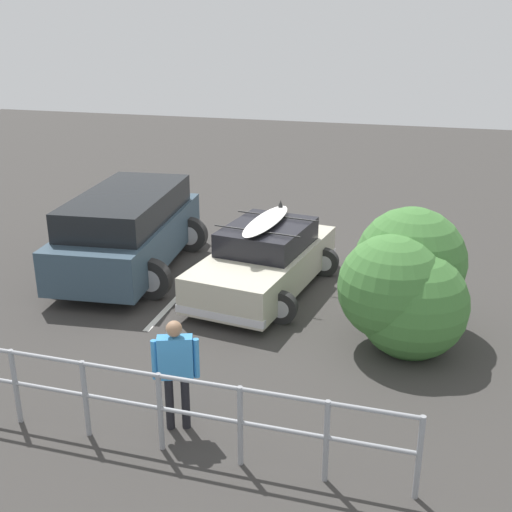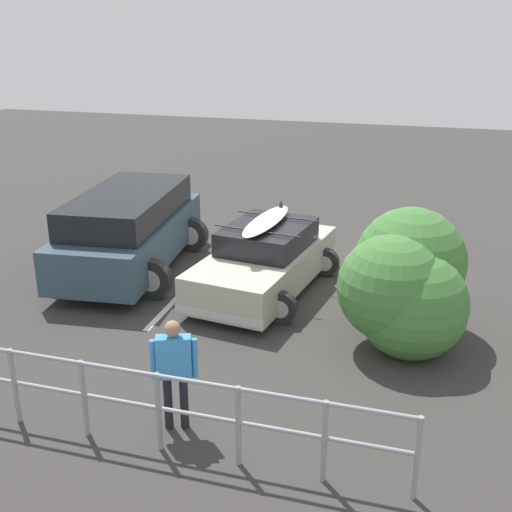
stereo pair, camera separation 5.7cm
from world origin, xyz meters
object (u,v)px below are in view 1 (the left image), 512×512
object	(u,v)px
sedan_car	(265,260)
person_bystander	(176,365)
bush_near_left	(406,285)
suv_car	(129,230)

from	to	relation	value
sedan_car	person_bystander	xyz separation A→B (m)	(-0.07, 4.83, 0.32)
sedan_car	bush_near_left	distance (m)	3.24
suv_car	bush_near_left	world-z (taller)	bush_near_left
suv_car	bush_near_left	xyz separation A→B (m)	(-5.92, 1.86, 0.14)
suv_car	sedan_car	bearing A→B (deg)	174.33
person_bystander	bush_near_left	xyz separation A→B (m)	(-2.75, -3.28, 0.09)
suv_car	person_bystander	size ratio (longest dim) A/B	3.09
person_bystander	suv_car	bearing A→B (deg)	-58.34
sedan_car	bush_near_left	bearing A→B (deg)	151.15
sedan_car	person_bystander	size ratio (longest dim) A/B	2.67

